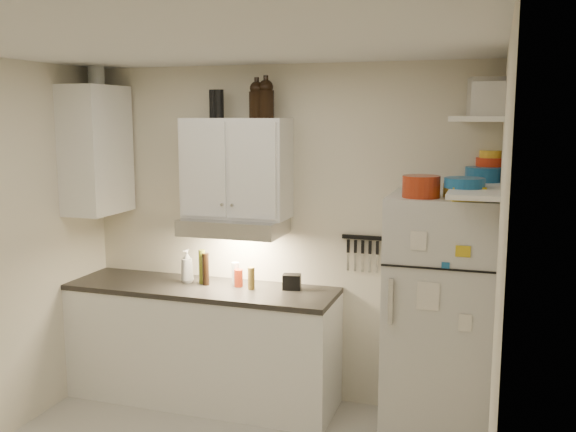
% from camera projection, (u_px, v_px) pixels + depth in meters
% --- Properties ---
extents(ceiling, '(3.20, 3.00, 0.02)m').
position_uv_depth(ceiling, '(190.00, 40.00, 3.38)').
color(ceiling, silver).
rests_on(ceiling, ground).
extents(back_wall, '(3.20, 0.02, 2.60)m').
position_uv_depth(back_wall, '(282.00, 235.00, 5.00)').
color(back_wall, beige).
rests_on(back_wall, ground).
extents(right_wall, '(0.02, 3.00, 2.60)m').
position_uv_depth(right_wall, '(498.00, 308.00, 3.09)').
color(right_wall, beige).
rests_on(right_wall, ground).
extents(base_cabinet, '(2.10, 0.60, 0.88)m').
position_uv_depth(base_cabinet, '(203.00, 346.00, 5.01)').
color(base_cabinet, white).
rests_on(base_cabinet, floor).
extents(countertop, '(2.10, 0.62, 0.04)m').
position_uv_depth(countertop, '(201.00, 289.00, 4.94)').
color(countertop, '#292623').
rests_on(countertop, base_cabinet).
extents(upper_cabinet, '(0.80, 0.33, 0.75)m').
position_uv_depth(upper_cabinet, '(237.00, 168.00, 4.84)').
color(upper_cabinet, white).
rests_on(upper_cabinet, back_wall).
extents(side_cabinet, '(0.33, 0.55, 1.00)m').
position_uv_depth(side_cabinet, '(96.00, 150.00, 5.04)').
color(side_cabinet, white).
rests_on(side_cabinet, left_wall).
extents(range_hood, '(0.76, 0.46, 0.12)m').
position_uv_depth(range_hood, '(234.00, 226.00, 4.85)').
color(range_hood, silver).
rests_on(range_hood, back_wall).
extents(fridge, '(0.70, 0.68, 1.70)m').
position_uv_depth(fridge, '(439.00, 319.00, 4.36)').
color(fridge, silver).
rests_on(fridge, floor).
extents(shelf_hi, '(0.30, 0.95, 0.03)m').
position_uv_depth(shelf_hi, '(479.00, 119.00, 3.96)').
color(shelf_hi, white).
rests_on(shelf_hi, right_wall).
extents(shelf_lo, '(0.30, 0.95, 0.03)m').
position_uv_depth(shelf_lo, '(475.00, 189.00, 4.03)').
color(shelf_lo, white).
rests_on(shelf_lo, right_wall).
extents(knife_strip, '(0.42, 0.02, 0.03)m').
position_uv_depth(knife_strip, '(370.00, 238.00, 4.76)').
color(knife_strip, black).
rests_on(knife_strip, back_wall).
extents(dutch_oven, '(0.29, 0.29, 0.14)m').
position_uv_depth(dutch_oven, '(421.00, 187.00, 4.10)').
color(dutch_oven, '#9E2B12').
rests_on(dutch_oven, fridge).
extents(book_stack, '(0.27, 0.31, 0.09)m').
position_uv_depth(book_stack, '(464.00, 192.00, 4.02)').
color(book_stack, gold).
rests_on(book_stack, fridge).
extents(spice_jar, '(0.07, 0.07, 0.09)m').
position_uv_depth(spice_jar, '(460.00, 188.00, 4.21)').
color(spice_jar, silver).
rests_on(spice_jar, fridge).
extents(stock_pot, '(0.33, 0.33, 0.22)m').
position_uv_depth(stock_pot, '(491.00, 99.00, 4.22)').
color(stock_pot, silver).
rests_on(stock_pot, shelf_hi).
extents(tin_a, '(0.26, 0.25, 0.23)m').
position_uv_depth(tin_a, '(489.00, 97.00, 3.83)').
color(tin_a, '#AAAAAD').
rests_on(tin_a, shelf_hi).
extents(tin_b, '(0.22, 0.22, 0.19)m').
position_uv_depth(tin_b, '(492.00, 99.00, 3.61)').
color(tin_b, '#AAAAAD').
rests_on(tin_b, shelf_hi).
extents(bowl_teal, '(0.25, 0.25, 0.10)m').
position_uv_depth(bowl_teal, '(484.00, 174.00, 4.35)').
color(bowl_teal, '#1A5A91').
rests_on(bowl_teal, shelf_lo).
extents(bowl_orange, '(0.20, 0.20, 0.06)m').
position_uv_depth(bowl_orange, '(491.00, 162.00, 4.40)').
color(bowl_orange, red).
rests_on(bowl_orange, bowl_teal).
extents(bowl_yellow, '(0.15, 0.15, 0.05)m').
position_uv_depth(bowl_yellow, '(491.00, 154.00, 4.40)').
color(bowl_yellow, yellow).
rests_on(bowl_yellow, bowl_orange).
extents(plates, '(0.25, 0.25, 0.06)m').
position_uv_depth(plates, '(464.00, 183.00, 3.98)').
color(plates, '#1A5A91').
rests_on(plates, shelf_lo).
extents(growler_a, '(0.13, 0.13, 0.27)m').
position_uv_depth(growler_a, '(257.00, 99.00, 4.71)').
color(growler_a, black).
rests_on(growler_a, upper_cabinet).
extents(growler_b, '(0.16, 0.16, 0.29)m').
position_uv_depth(growler_b, '(266.00, 98.00, 4.69)').
color(growler_b, black).
rests_on(growler_b, upper_cabinet).
extents(thermos_a, '(0.08, 0.08, 0.21)m').
position_uv_depth(thermos_a, '(219.00, 104.00, 4.81)').
color(thermos_a, black).
rests_on(thermos_a, upper_cabinet).
extents(thermos_b, '(0.09, 0.09, 0.21)m').
position_uv_depth(thermos_b, '(214.00, 104.00, 4.84)').
color(thermos_b, black).
rests_on(thermos_b, upper_cabinet).
extents(side_jar, '(0.17, 0.17, 0.17)m').
position_uv_depth(side_jar, '(96.00, 75.00, 5.03)').
color(side_jar, silver).
rests_on(side_jar, side_cabinet).
extents(soap_bottle, '(0.13, 0.13, 0.29)m').
position_uv_depth(soap_bottle, '(187.00, 264.00, 5.03)').
color(soap_bottle, white).
rests_on(soap_bottle, countertop).
extents(pepper_mill, '(0.06, 0.06, 0.17)m').
position_uv_depth(pepper_mill, '(251.00, 278.00, 4.83)').
color(pepper_mill, brown).
rests_on(pepper_mill, countertop).
extents(oil_bottle, '(0.06, 0.06, 0.27)m').
position_uv_depth(oil_bottle, '(202.00, 267.00, 5.00)').
color(oil_bottle, '#5B6419').
rests_on(oil_bottle, countertop).
extents(vinegar_bottle, '(0.06, 0.06, 0.25)m').
position_uv_depth(vinegar_bottle, '(206.00, 269.00, 4.95)').
color(vinegar_bottle, black).
rests_on(vinegar_bottle, countertop).
extents(clear_bottle, '(0.06, 0.06, 0.18)m').
position_uv_depth(clear_bottle, '(236.00, 274.00, 4.96)').
color(clear_bottle, silver).
rests_on(clear_bottle, countertop).
extents(red_jar, '(0.07, 0.07, 0.13)m').
position_uv_depth(red_jar, '(239.00, 278.00, 4.91)').
color(red_jar, '#9E2B12').
rests_on(red_jar, countertop).
extents(caddy, '(0.15, 0.12, 0.12)m').
position_uv_depth(caddy, '(292.00, 282.00, 4.84)').
color(caddy, black).
rests_on(caddy, countertop).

